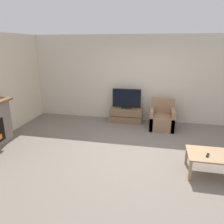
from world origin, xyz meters
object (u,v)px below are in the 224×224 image
(armchair, at_px, (162,119))
(remote, at_px, (208,155))
(coffee_table, at_px, (212,157))
(tv_stand, at_px, (126,115))
(tv, at_px, (127,99))

(armchair, distance_m, remote, 2.52)
(coffee_table, bearing_deg, armchair, 111.47)
(armchair, relative_size, coffee_table, 0.94)
(tv_stand, bearing_deg, armchair, -16.17)
(tv_stand, xyz_separation_m, remote, (1.92, -2.71, 0.21))
(tv, relative_size, coffee_table, 0.99)
(tv_stand, relative_size, remote, 6.60)
(tv_stand, bearing_deg, coffee_table, -52.41)
(armchair, distance_m, coffee_table, 2.48)
(tv, bearing_deg, tv_stand, 90.00)
(coffee_table, relative_size, remote, 5.88)
(armchair, relative_size, remote, 5.51)
(armchair, height_order, coffee_table, armchair)
(tv, xyz_separation_m, coffee_table, (2.02, -2.62, -0.37))
(remote, bearing_deg, coffee_table, 58.03)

